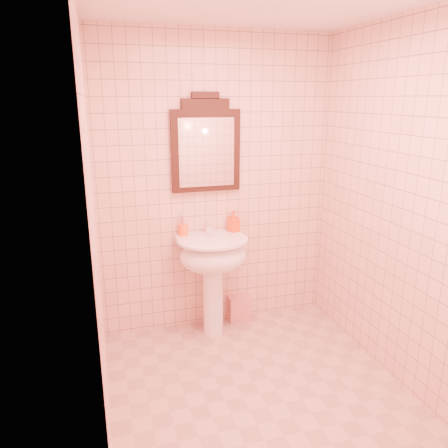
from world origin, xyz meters
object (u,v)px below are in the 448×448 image
object	(u,v)px
toothbrush_cup	(183,230)
soap_dispenser	(233,221)
pedestal_sink	(213,262)
mirror	(206,147)
towel	(239,308)

from	to	relation	value
toothbrush_cup	soap_dispenser	xyz separation A→B (m)	(0.44, -0.00, 0.04)
pedestal_sink	soap_dispenser	xyz separation A→B (m)	(0.23, 0.16, 0.29)
pedestal_sink	mirror	distance (m)	0.95
mirror	toothbrush_cup	xyz separation A→B (m)	(-0.21, -0.03, -0.68)
soap_dispenser	towel	xyz separation A→B (m)	(0.06, 0.01, -0.84)
pedestal_sink	toothbrush_cup	size ratio (longest dim) A/B	4.67
mirror	towel	xyz separation A→B (m)	(0.28, -0.03, -1.47)
mirror	soap_dispenser	bearing A→B (deg)	-9.87
mirror	soap_dispenser	distance (m)	0.68
pedestal_sink	soap_dispenser	world-z (taller)	soap_dispenser
pedestal_sink	toothbrush_cup	distance (m)	0.37
pedestal_sink	towel	size ratio (longest dim) A/B	3.69
pedestal_sink	soap_dispenser	bearing A→B (deg)	35.64
soap_dispenser	towel	world-z (taller)	soap_dispenser
soap_dispenser	towel	size ratio (longest dim) A/B	0.79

